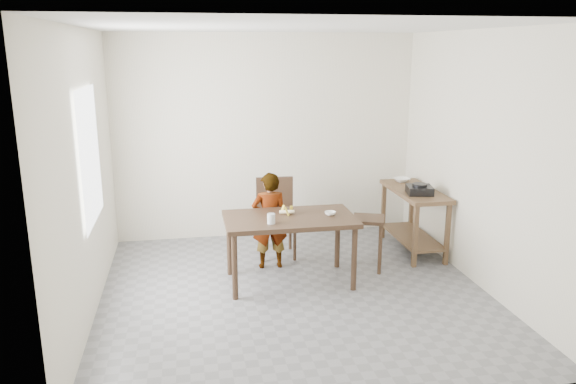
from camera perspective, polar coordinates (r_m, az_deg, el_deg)
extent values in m
cube|color=slate|center=(6.02, 0.71, -10.39)|extent=(4.00, 4.00, 0.04)
cube|color=white|center=(5.46, 0.80, 16.66)|extent=(4.00, 4.00, 0.04)
cube|color=white|center=(7.54, -2.26, 5.61)|extent=(4.00, 0.04, 2.70)
cube|color=white|center=(3.69, 6.90, -3.99)|extent=(4.00, 0.04, 2.70)
cube|color=white|center=(5.56, -20.13, 1.53)|extent=(0.04, 4.00, 2.70)
cube|color=white|center=(6.29, 19.14, 3.03)|extent=(0.04, 4.00, 2.70)
cube|color=white|center=(5.72, -19.45, 3.46)|extent=(0.02, 1.10, 1.30)
imported|color=silver|center=(6.50, -1.89, -2.92)|extent=(0.42, 0.28, 1.14)
cylinder|color=silver|center=(5.78, -1.72, -2.72)|extent=(0.11, 0.11, 0.10)
imported|color=white|center=(6.10, 4.31, -2.17)|extent=(0.15, 0.15, 0.04)
imported|color=white|center=(7.51, 11.47, 1.22)|extent=(0.23, 0.23, 0.05)
cube|color=black|center=(6.93, 13.21, 0.21)|extent=(0.35, 0.35, 0.10)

